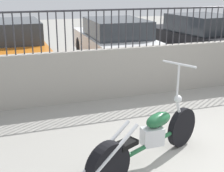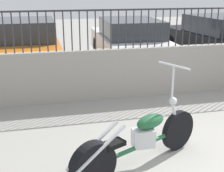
# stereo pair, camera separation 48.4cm
# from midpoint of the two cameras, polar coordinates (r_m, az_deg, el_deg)

# --- Properties ---
(low_wall) EXTENTS (10.00, 0.18, 1.05)m
(low_wall) POSITION_cam_midpoint_polar(r_m,az_deg,el_deg) (6.86, 5.94, 3.02)
(low_wall) COLOR #9E998E
(low_wall) RESTS_ON ground_plane
(fence_railing) EXTENTS (10.00, 0.04, 0.79)m
(fence_railing) POSITION_cam_midpoint_polar(r_m,az_deg,el_deg) (6.67, 6.22, 11.65)
(fence_railing) COLOR #2D2D33
(fence_railing) RESTS_ON low_wall
(motorcycle_green) EXTENTS (1.96, 1.04, 1.29)m
(motorcycle_green) POSITION_cam_midpoint_polar(r_m,az_deg,el_deg) (4.03, 2.46, -10.31)
(motorcycle_green) COLOR black
(motorcycle_green) RESTS_ON ground_plane
(car_orange) EXTENTS (1.83, 4.08, 1.41)m
(car_orange) POSITION_cam_midpoint_polar(r_m,az_deg,el_deg) (9.03, -19.75, 6.81)
(car_orange) COLOR black
(car_orange) RESTS_ON ground_plane
(car_white) EXTENTS (1.86, 4.40, 1.36)m
(car_white) POSITION_cam_midpoint_polar(r_m,az_deg,el_deg) (9.34, -1.00, 8.09)
(car_white) COLOR black
(car_white) RESTS_ON ground_plane
(car_black) EXTENTS (2.26, 4.35, 1.40)m
(car_black) POSITION_cam_midpoint_polar(r_m,az_deg,el_deg) (10.61, 14.35, 8.79)
(car_black) COLOR black
(car_black) RESTS_ON ground_plane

